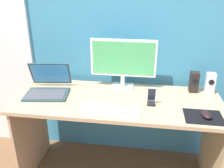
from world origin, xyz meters
The scene contains 10 objects.
wall_back centered at (0.00, 0.40, 1.25)m, with size 6.00×0.04×2.50m, color teal.
desk centered at (0.00, 0.00, 0.59)m, with size 1.56×0.62×0.74m.
monitor centered at (0.01, 0.22, 0.97)m, with size 0.53×0.14×0.41m.
speaker_right centered at (0.71, 0.22, 0.82)m, with size 0.07×0.07×0.16m.
speaker_near_monitor centered at (0.58, 0.22, 0.82)m, with size 0.07×0.07×0.17m.
laptop centered at (-0.57, 0.03, 0.78)m, with size 0.37×0.37×0.22m.
keyboard_external centered at (-0.03, -0.19, 0.74)m, with size 0.42×0.13×0.01m, color white.
mousepad centered at (0.59, -0.18, 0.74)m, with size 0.25×0.20×0.00m, color black.
mouse centered at (0.61, -0.18, 0.76)m, with size 0.06×0.10×0.04m, color black.
phone_in_dock centered at (0.25, -0.05, 0.79)m, with size 0.06×0.06×0.14m.
Camera 1 is at (0.20, -1.66, 1.59)m, focal length 39.51 mm.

